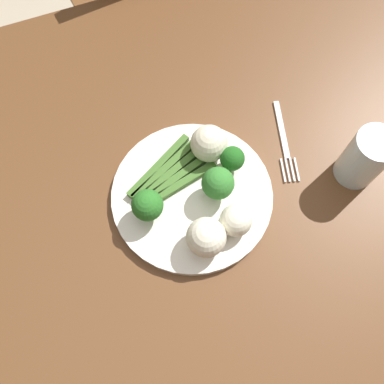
{
  "coord_description": "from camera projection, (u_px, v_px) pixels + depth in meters",
  "views": [
    {
      "loc": [
        0.11,
        0.24,
        1.36
      ],
      "look_at": [
        0.02,
        0.01,
        0.76
      ],
      "focal_mm": 36.6,
      "sensor_mm": 36.0,
      "label": 1
    }
  ],
  "objects": [
    {
      "name": "asparagus_bundle",
      "position": [
        169.0,
        175.0,
        0.65
      ],
      "size": [
        0.16,
        0.11,
        0.01
      ],
      "rotation": [
        0.0,
        0.0,
        3.51
      ],
      "color": "#3D6626",
      "rests_on": "plate"
    },
    {
      "name": "cauliflower_near_fork",
      "position": [
        236.0,
        220.0,
        0.6
      ],
      "size": [
        0.05,
        0.05,
        0.05
      ],
      "primitive_type": "sphere",
      "color": "silver",
      "rests_on": "plate"
    },
    {
      "name": "broccoli_left",
      "position": [
        147.0,
        205.0,
        0.6
      ],
      "size": [
        0.05,
        0.05,
        0.06
      ],
      "color": "#568E33",
      "rests_on": "plate"
    },
    {
      "name": "cauliflower_back_right",
      "position": [
        206.0,
        237.0,
        0.59
      ],
      "size": [
        0.06,
        0.06,
        0.06
      ],
      "primitive_type": "sphere",
      "color": "silver",
      "rests_on": "plate"
    },
    {
      "name": "chair",
      "position": [
        163.0,
        21.0,
        1.13
      ],
      "size": [
        0.44,
        0.44,
        0.87
      ],
      "rotation": [
        0.0,
        0.0,
        0.11
      ],
      "color": "brown",
      "rests_on": "ground_plane"
    },
    {
      "name": "fork",
      "position": [
        284.0,
        141.0,
        0.7
      ],
      "size": [
        0.06,
        0.16,
        0.0
      ],
      "rotation": [
        0.0,
        0.0,
        1.28
      ],
      "color": "silver",
      "rests_on": "dining_table"
    },
    {
      "name": "broccoli_front_left",
      "position": [
        218.0,
        183.0,
        0.61
      ],
      "size": [
        0.05,
        0.05,
        0.06
      ],
      "color": "#609E3D",
      "rests_on": "plate"
    },
    {
      "name": "dining_table",
      "position": [
        201.0,
        206.0,
        0.76
      ],
      "size": [
        1.35,
        0.97,
        0.74
      ],
      "color": "brown",
      "rests_on": "ground_plane"
    },
    {
      "name": "cauliflower_right",
      "position": [
        209.0,
        144.0,
        0.65
      ],
      "size": [
        0.06,
        0.06,
        0.06
      ],
      "primitive_type": "sphere",
      "color": "beige",
      "rests_on": "plate"
    },
    {
      "name": "broccoli_near_center",
      "position": [
        232.0,
        159.0,
        0.64
      ],
      "size": [
        0.04,
        0.04,
        0.05
      ],
      "color": "#4C7F2B",
      "rests_on": "plate"
    },
    {
      "name": "ground_plane",
      "position": [
        197.0,
        272.0,
        1.36
      ],
      "size": [
        6.0,
        6.0,
        0.02
      ],
      "primitive_type": "cube",
      "color": "#B7A88E"
    },
    {
      "name": "plate",
      "position": [
        192.0,
        195.0,
        0.65
      ],
      "size": [
        0.27,
        0.27,
        0.01
      ],
      "primitive_type": "cylinder",
      "color": "silver",
      "rests_on": "dining_table"
    },
    {
      "name": "water_glass",
      "position": [
        365.0,
        158.0,
        0.63
      ],
      "size": [
        0.07,
        0.07,
        0.11
      ],
      "primitive_type": "cylinder",
      "color": "silver",
      "rests_on": "dining_table"
    }
  ]
}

